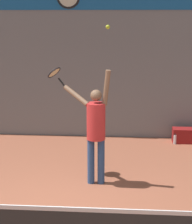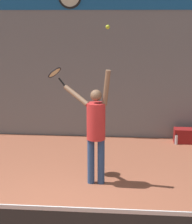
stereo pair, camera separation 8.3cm
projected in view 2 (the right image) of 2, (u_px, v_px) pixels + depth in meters
The scene contains 6 objects.
back_wall at pixel (87, 38), 9.99m from camera, with size 18.00×0.10×5.00m.
tennis_player at pixel (96, 127), 7.31m from camera, with size 0.93×0.58×2.13m.
tennis_racket at pixel (55, 74), 7.61m from camera, with size 0.40×0.36×0.37m.
tennis_ball at pixel (108, 27), 6.79m from camera, with size 0.07×0.07×0.07m.
water_bottle at pixel (176, 139), 9.81m from camera, with size 0.08×0.08×0.27m.
equipment_bag at pixel (189, 136), 9.91m from camera, with size 0.74×0.33×0.36m.
Camera 2 is at (1.13, -5.35, 3.03)m, focal length 65.00 mm.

